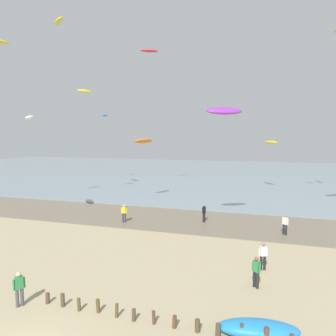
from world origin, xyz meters
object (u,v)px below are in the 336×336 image
person_mid_beach (285,224)px  kite_aloft_13 (30,118)px  kite_aloft_12 (59,21)px  person_trailing_behind (19,288)px  person_by_waterline (204,213)px  kite_aloft_11 (84,91)px  kite_aloft_2 (144,141)px  kite_aloft_8 (224,111)px  kite_aloft_10 (149,51)px  person_nearest_camera (124,213)px  grounded_kite (258,329)px  kite_aloft_1 (271,142)px  person_right_flank (263,255)px  person_left_flank (256,271)px  kite_aloft_0 (105,115)px

person_mid_beach → kite_aloft_13: (-22.41, -3.07, 8.89)m
person_mid_beach → kite_aloft_12: size_ratio=0.64×
person_mid_beach → person_trailing_behind: size_ratio=1.00×
person_by_waterline → kite_aloft_11: (-16.52, 6.35, 12.86)m
kite_aloft_2 → kite_aloft_8: kite_aloft_8 is taller
kite_aloft_13 → kite_aloft_2: bearing=-70.8°
kite_aloft_8 → kite_aloft_10: bearing=102.5°
person_trailing_behind → person_nearest_camera: bearing=96.1°
grounded_kite → kite_aloft_1: 37.21m
person_right_flank → kite_aloft_8: 12.68m
kite_aloft_1 → kite_aloft_12: (-23.41, -17.23, 13.85)m
person_left_flank → kite_aloft_0: 43.44m
kite_aloft_0 → kite_aloft_1: (27.38, -0.49, -4.45)m
person_left_flank → kite_aloft_8: (-3.20, 10.31, 9.36)m
person_trailing_behind → grounded_kite: person_trailing_behind is taller
kite_aloft_1 → kite_aloft_2: kite_aloft_2 is taller
person_by_waterline → person_left_flank: same height
kite_aloft_11 → kite_aloft_13: kite_aloft_11 is taller
person_right_flank → kite_aloft_1: bearing=89.0°
person_nearest_camera → person_left_flank: bearing=-38.6°
person_right_flank → kite_aloft_13: size_ratio=0.65×
kite_aloft_1 → kite_aloft_12: 32.20m
person_mid_beach → person_by_waterline: bearing=165.0°
person_trailing_behind → grounded_kite: 11.08m
kite_aloft_1 → kite_aloft_12: kite_aloft_12 is taller
kite_aloft_1 → person_nearest_camera: bearing=118.6°
kite_aloft_1 → grounded_kite: bearing=148.4°
person_left_flank → kite_aloft_13: size_ratio=0.65×
person_mid_beach → kite_aloft_12: (-24.51, 4.65, 20.15)m
kite_aloft_0 → kite_aloft_8: size_ratio=0.63×
kite_aloft_2 → kite_aloft_0: bearing=-118.2°
kite_aloft_11 → kite_aloft_12: bearing=-162.0°
person_nearest_camera → kite_aloft_11: 18.11m
kite_aloft_8 → kite_aloft_13: 17.51m
kite_aloft_11 → kite_aloft_0: bearing=49.8°
kite_aloft_0 → kite_aloft_8: kite_aloft_0 is taller
kite_aloft_10 → kite_aloft_13: kite_aloft_10 is taller
person_mid_beach → kite_aloft_0: size_ratio=0.86×
person_trailing_behind → kite_aloft_12: 30.93m
kite_aloft_2 → grounded_kite: bearing=50.9°
kite_aloft_10 → kite_aloft_8: bearing=-79.7°
person_by_waterline → grounded_kite: bearing=-71.9°
person_trailing_behind → kite_aloft_13: (-9.67, 12.57, 8.89)m
person_nearest_camera → person_by_waterline: (7.21, 2.35, 0.00)m
kite_aloft_0 → person_trailing_behind: bearing=-164.4°
person_trailing_behind → person_mid_beach: bearing=50.8°
kite_aloft_13 → person_right_flank: bearing=-144.1°
person_left_flank → person_mid_beach: bearing=79.1°
kite_aloft_0 → kite_aloft_1: size_ratio=0.63×
kite_aloft_10 → kite_aloft_11: kite_aloft_10 is taller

